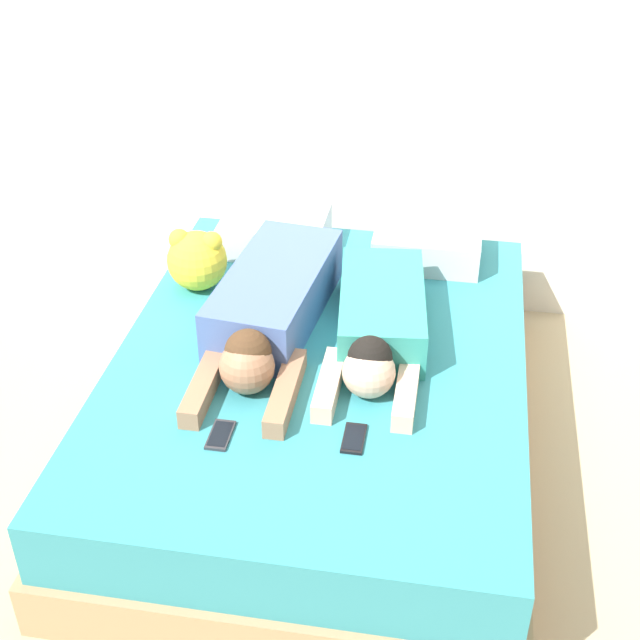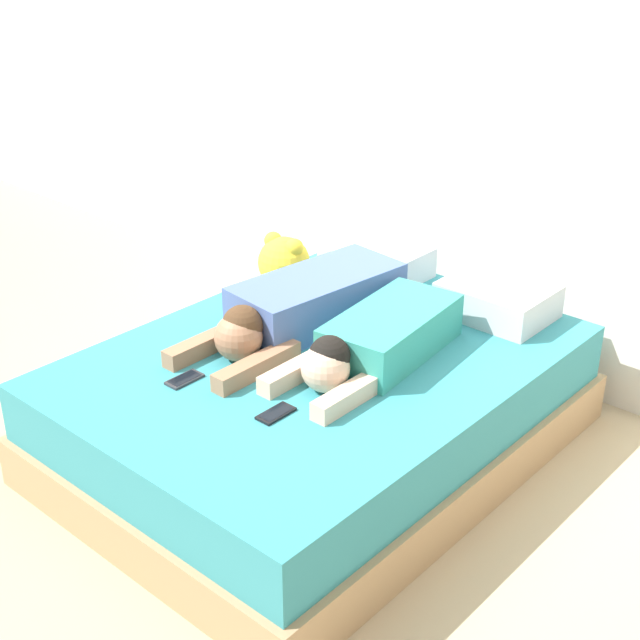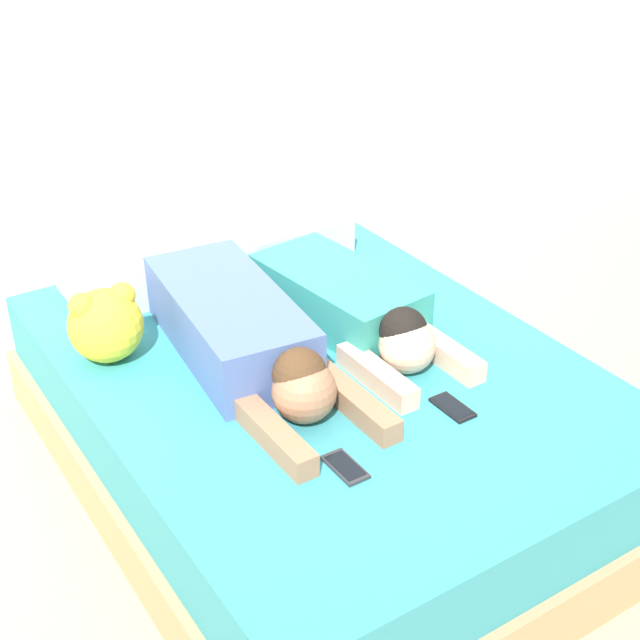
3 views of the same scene
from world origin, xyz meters
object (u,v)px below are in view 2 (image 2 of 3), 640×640
object	(u,v)px
person_right	(374,342)
pillow_head_left	(377,261)
pillow_head_right	(498,300)
cell_phone_right	(276,413)
cell_phone_left	(185,379)
person_left	(301,307)
plush_toy	(284,261)
bed	(320,403)

from	to	relation	value
person_right	pillow_head_left	bearing A→B (deg)	127.73
pillow_head_right	person_right	bearing A→B (deg)	-100.83
person_right	cell_phone_right	size ratio (longest dim) A/B	6.39
pillow_head_right	cell_phone_left	world-z (taller)	pillow_head_right
pillow_head_right	person_right	size ratio (longest dim) A/B	0.49
pillow_head_left	person_left	xyz separation A→B (m)	(0.12, -0.66, 0.03)
cell_phone_right	person_right	bearing A→B (deg)	88.39
pillow_head_left	plush_toy	size ratio (longest dim) A/B	1.76
person_left	plush_toy	size ratio (longest dim) A/B	4.34
pillow_head_left	cell_phone_right	distance (m)	1.32
pillow_head_right	plush_toy	bearing A→B (deg)	-156.46
bed	plush_toy	distance (m)	0.77
plush_toy	cell_phone_right	bearing A→B (deg)	-47.79
pillow_head_left	person_right	distance (m)	0.86
cell_phone_left	plush_toy	xyz separation A→B (m)	(-0.32, 0.88, 0.12)
bed	cell_phone_right	size ratio (longest dim) A/B	14.18
pillow_head_left	person_right	bearing A→B (deg)	-52.27
pillow_head_right	person_right	xyz separation A→B (m)	(-0.13, -0.68, 0.02)
bed	person_right	bearing A→B (deg)	24.36
cell_phone_left	plush_toy	bearing A→B (deg)	110.24
pillow_head_right	plush_toy	world-z (taller)	plush_toy
person_left	pillow_head_right	bearing A→B (deg)	50.74
cell_phone_left	bed	bearing A→B (deg)	64.21
bed	pillow_head_left	distance (m)	0.89
pillow_head_right	person_left	size ratio (longest dim) A/B	0.41
person_right	cell_phone_right	xyz separation A→B (m)	(-0.01, -0.53, -0.08)
pillow_head_left	pillow_head_right	world-z (taller)	same
person_right	person_left	bearing A→B (deg)	176.63
person_left	person_right	world-z (taller)	person_left
cell_phone_left	pillow_head_right	bearing A→B (deg)	65.84
pillow_head_left	plush_toy	xyz separation A→B (m)	(-0.23, -0.39, 0.06)
person_right	cell_phone_left	world-z (taller)	person_right
pillow_head_right	plush_toy	xyz separation A→B (m)	(-0.89, -0.39, 0.06)
pillow_head_right	person_left	xyz separation A→B (m)	(-0.54, -0.66, 0.03)
bed	person_left	distance (m)	0.40
pillow_head_right	cell_phone_right	world-z (taller)	pillow_head_right
person_left	person_right	bearing A→B (deg)	-3.37
bed	cell_phone_right	xyz separation A→B (m)	(0.18, -0.44, 0.23)
bed	pillow_head_right	bearing A→B (deg)	66.91
person_left	cell_phone_left	distance (m)	0.62
cell_phone_right	pillow_head_left	bearing A→B (deg)	112.97
person_left	person_right	size ratio (longest dim) A/B	1.20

